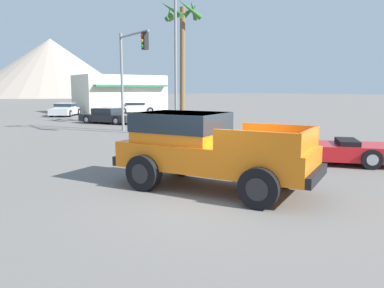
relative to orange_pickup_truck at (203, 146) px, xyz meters
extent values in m
plane|color=slate|center=(-0.18, -0.75, -1.09)|extent=(320.00, 320.00, 0.00)
cube|color=orange|center=(0.15, -0.30, -0.25)|extent=(3.80, 5.20, 0.65)
cube|color=orange|center=(-0.28, 0.58, 0.46)|extent=(2.48, 2.68, 0.75)
cube|color=#1E2833|center=(-0.28, 0.58, 0.59)|extent=(2.53, 2.73, 0.48)
cube|color=orange|center=(-0.07, -1.92, 0.32)|extent=(0.92, 1.79, 0.48)
cube|color=orange|center=(1.54, -1.14, 0.32)|extent=(0.92, 1.79, 0.48)
cube|color=orange|center=(1.14, -2.37, 0.32)|extent=(1.65, 0.85, 0.48)
cube|color=black|center=(-0.93, 1.94, -0.46)|extent=(1.72, 0.94, 0.24)
cube|color=black|center=(1.22, -2.54, -0.46)|extent=(1.72, 0.94, 0.24)
cylinder|color=black|center=(-1.38, 0.64, -0.64)|extent=(0.69, 0.95, 0.90)
cylinder|color=#232326|center=(-1.38, 0.64, -0.64)|extent=(0.53, 0.60, 0.50)
cylinder|color=black|center=(0.36, 1.48, -0.64)|extent=(0.69, 0.95, 0.90)
cylinder|color=#232326|center=(0.36, 1.48, -0.64)|extent=(0.53, 0.60, 0.50)
cylinder|color=black|center=(-0.07, -2.08, -0.64)|extent=(0.69, 0.95, 0.90)
cylinder|color=#232326|center=(-0.07, -2.08, -0.64)|extent=(0.53, 0.60, 0.50)
cylinder|color=black|center=(1.67, -1.24, -0.64)|extent=(0.69, 0.95, 0.90)
cylinder|color=#232326|center=(1.67, -1.24, -0.64)|extent=(0.53, 0.60, 0.50)
cube|color=red|center=(5.32, 0.24, -0.66)|extent=(4.32, 4.54, 0.50)
cube|color=#1E2833|center=(4.99, 0.61, -0.22)|extent=(1.12, 1.01, 0.39)
cube|color=black|center=(5.85, -0.36, -0.33)|extent=(1.45, 1.39, 0.16)
cylinder|color=black|center=(3.77, 0.75, -0.76)|extent=(0.59, 0.63, 0.64)
cylinder|color=#9E9EA3|center=(3.77, 0.75, -0.76)|extent=(0.41, 0.42, 0.35)
cylinder|color=black|center=(4.99, 1.84, -0.76)|extent=(0.59, 0.63, 0.64)
cylinder|color=#9E9EA3|center=(4.99, 1.84, -0.76)|extent=(0.41, 0.42, 0.35)
cylinder|color=black|center=(5.65, -1.37, -0.76)|extent=(0.59, 0.63, 0.64)
cylinder|color=#9E9EA3|center=(5.65, -1.37, -0.76)|extent=(0.41, 0.42, 0.35)
cylinder|color=black|center=(6.87, -0.27, -0.76)|extent=(0.59, 0.63, 0.64)
cylinder|color=#9E9EA3|center=(6.87, -0.27, -0.76)|extent=(0.41, 0.42, 0.35)
cube|color=#B7BABF|center=(4.97, 28.18, -0.63)|extent=(3.80, 4.33, 0.57)
cube|color=#B7BABF|center=(5.03, 28.26, -0.11)|extent=(2.26, 2.29, 0.47)
cube|color=#1E2833|center=(5.03, 28.26, -0.06)|extent=(2.31, 2.34, 0.28)
cylinder|color=black|center=(4.93, 26.66, -0.77)|extent=(0.54, 0.63, 0.62)
cylinder|color=#9E9EA3|center=(4.93, 26.66, -0.77)|extent=(0.39, 0.41, 0.34)
cylinder|color=black|center=(3.55, 27.65, -0.77)|extent=(0.54, 0.63, 0.62)
cylinder|color=#9E9EA3|center=(3.55, 27.65, -0.77)|extent=(0.39, 0.41, 0.34)
cylinder|color=black|center=(6.40, 28.71, -0.77)|extent=(0.54, 0.63, 0.62)
cylinder|color=#9E9EA3|center=(6.40, 28.71, -0.77)|extent=(0.39, 0.41, 0.34)
cylinder|color=black|center=(5.01, 29.70, -0.77)|extent=(0.54, 0.63, 0.62)
cylinder|color=#9E9EA3|center=(5.01, 29.70, -0.77)|extent=(0.39, 0.41, 0.34)
cube|color=#232328|center=(5.23, 18.50, -0.66)|extent=(3.61, 4.50, 0.51)
cube|color=#232328|center=(5.18, 18.59, -0.18)|extent=(2.21, 2.29, 0.45)
cube|color=#1E2833|center=(5.18, 18.59, -0.12)|extent=(2.26, 2.34, 0.27)
cylinder|color=black|center=(6.61, 17.80, -0.78)|extent=(0.50, 0.64, 0.61)
cylinder|color=#9E9EA3|center=(6.61, 17.80, -0.78)|extent=(0.37, 0.41, 0.34)
cylinder|color=black|center=(5.15, 16.96, -0.78)|extent=(0.50, 0.64, 0.61)
cylinder|color=#9E9EA3|center=(5.15, 16.96, -0.78)|extent=(0.37, 0.41, 0.34)
cylinder|color=black|center=(5.31, 20.05, -0.78)|extent=(0.50, 0.64, 0.61)
cylinder|color=#9E9EA3|center=(5.31, 20.05, -0.78)|extent=(0.37, 0.41, 0.34)
cylinder|color=black|center=(3.85, 19.20, -0.78)|extent=(0.50, 0.64, 0.61)
cylinder|color=#9E9EA3|center=(3.85, 19.20, -0.78)|extent=(0.37, 0.41, 0.34)
cube|color=white|center=(12.27, 27.85, -0.63)|extent=(4.80, 3.55, 0.55)
cube|color=white|center=(12.17, 27.89, -0.15)|extent=(2.38, 2.26, 0.42)
cube|color=#1E2833|center=(12.17, 27.89, -0.10)|extent=(2.42, 2.31, 0.25)
cylinder|color=black|center=(13.89, 28.07, -0.76)|extent=(0.68, 0.47, 0.65)
cylinder|color=#9E9EA3|center=(13.89, 28.07, -0.76)|extent=(0.42, 0.36, 0.36)
cylinder|color=black|center=(13.14, 26.46, -0.76)|extent=(0.68, 0.47, 0.65)
cylinder|color=#9E9EA3|center=(13.14, 26.46, -0.76)|extent=(0.42, 0.36, 0.36)
cylinder|color=black|center=(11.39, 29.23, -0.76)|extent=(0.68, 0.47, 0.65)
cylinder|color=#9E9EA3|center=(11.39, 29.23, -0.76)|extent=(0.42, 0.36, 0.36)
cylinder|color=black|center=(10.65, 27.63, -0.76)|extent=(0.68, 0.47, 0.65)
cylinder|color=#9E9EA3|center=(10.65, 27.63, -0.76)|extent=(0.42, 0.36, 0.36)
cylinder|color=slate|center=(4.04, 13.47, 1.81)|extent=(0.16, 0.16, 5.79)
cylinder|color=slate|center=(4.04, 11.77, 4.45)|extent=(0.11, 3.39, 0.11)
cube|color=black|center=(4.04, 10.48, 3.95)|extent=(0.26, 0.34, 0.90)
sphere|color=red|center=(3.89, 10.48, 4.22)|extent=(0.20, 0.20, 0.20)
sphere|color=orange|center=(3.89, 10.48, 3.95)|extent=(0.20, 0.20, 0.20)
sphere|color=green|center=(3.89, 10.48, 3.68)|extent=(0.20, 0.20, 0.20)
cylinder|color=slate|center=(5.36, 9.55, 3.28)|extent=(0.14, 0.14, 8.73)
cylinder|color=brown|center=(8.89, 14.16, 2.89)|extent=(0.36, 0.45, 7.96)
cone|color=#2D6028|center=(9.60, 14.26, 6.74)|extent=(0.47, 1.48, 0.87)
cone|color=#2D6028|center=(9.51, 15.07, 6.67)|extent=(1.93, 1.52, 1.14)
cone|color=#2D6028|center=(8.79, 15.02, 6.61)|extent=(1.57, 0.54, 1.27)
cone|color=#2D6028|center=(8.22, 14.61, 6.63)|extent=(1.07, 1.45, 1.21)
cone|color=#2D6028|center=(7.89, 13.94, 6.60)|extent=(0.85, 2.00, 1.37)
cone|color=#2D6028|center=(8.80, 13.22, 6.62)|extent=(1.93, 0.53, 1.28)
cone|color=#2D6028|center=(9.40, 13.59, 6.65)|extent=(1.41, 1.27, 1.16)
cube|color=beige|center=(11.68, 30.55, 0.90)|extent=(8.91, 5.39, 3.96)
cube|color=#286B4C|center=(11.68, 27.51, 1.77)|extent=(8.02, 0.70, 0.20)
cone|color=gray|center=(28.23, 118.57, 8.11)|extent=(53.19, 53.19, 18.40)
camera|label=1|loc=(-5.70, -7.55, 1.44)|focal=35.00mm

